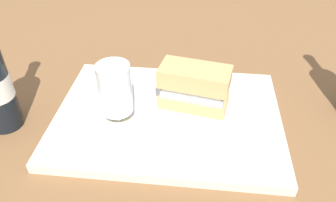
% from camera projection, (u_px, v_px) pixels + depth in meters
% --- Properties ---
extents(ground_plane, '(3.00, 3.00, 0.00)m').
position_uv_depth(ground_plane, '(168.00, 121.00, 0.67)').
color(ground_plane, brown).
extents(tray, '(0.44, 0.32, 0.02)m').
position_uv_depth(tray, '(168.00, 117.00, 0.66)').
color(tray, beige).
rests_on(tray, ground_plane).
extents(placemat, '(0.38, 0.27, 0.00)m').
position_uv_depth(placemat, '(168.00, 113.00, 0.66)').
color(placemat, silver).
rests_on(placemat, tray).
extents(plate, '(0.19, 0.19, 0.01)m').
position_uv_depth(plate, '(193.00, 107.00, 0.66)').
color(plate, white).
rests_on(plate, placemat).
extents(sandwich, '(0.14, 0.09, 0.08)m').
position_uv_depth(sandwich, '(193.00, 86.00, 0.63)').
color(sandwich, tan).
rests_on(sandwich, plate).
extents(beer_glass, '(0.06, 0.06, 0.12)m').
position_uv_depth(beer_glass, '(115.00, 93.00, 0.59)').
color(beer_glass, silver).
rests_on(beer_glass, placemat).
extents(napkin_folded, '(0.09, 0.07, 0.01)m').
position_uv_depth(napkin_folded, '(118.00, 85.00, 0.73)').
color(napkin_folded, white).
rests_on(napkin_folded, placemat).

